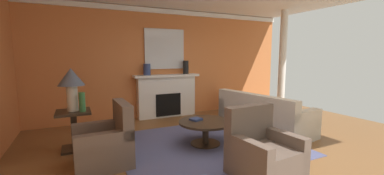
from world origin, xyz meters
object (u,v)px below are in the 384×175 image
at_px(vase_mantel_left, 147,70).
at_px(vase_tall_corner, 228,101).
at_px(table_lamp, 71,81).
at_px(vase_mantel_right, 186,67).
at_px(coffee_table, 206,127).
at_px(armchair_facing_fireplace, 263,155).
at_px(sofa, 263,117).
at_px(side_table, 74,128).
at_px(mantel_mirror, 165,49).
at_px(armchair_near_window, 105,145).
at_px(vase_on_side_table, 82,102).
at_px(fireplace, 167,97).

xyz_separation_m(vase_mantel_left, vase_tall_corner, (2.35, -0.25, -0.98)).
distance_m(table_lamp, vase_mantel_right, 3.23).
bearing_deg(coffee_table, armchair_facing_fireplace, -85.24).
height_order(sofa, coffee_table, sofa).
bearing_deg(side_table, vase_mantel_left, 41.13).
relative_size(mantel_mirror, sofa, 0.50).
height_order(armchair_facing_fireplace, side_table, armchair_facing_fireplace).
bearing_deg(armchair_near_window, vase_mantel_left, 61.07).
xyz_separation_m(mantel_mirror, armchair_near_window, (-1.87, -2.57, -1.54)).
relative_size(armchair_facing_fireplace, vase_on_side_table, 2.83).
distance_m(armchair_facing_fireplace, vase_mantel_left, 3.90).
bearing_deg(vase_on_side_table, vase_tall_corner, 19.50).
xyz_separation_m(armchair_near_window, table_lamp, (-0.42, 0.87, 0.92)).
relative_size(sofa, vase_on_side_table, 6.56).
distance_m(mantel_mirror, vase_mantel_left, 0.79).
relative_size(armchair_facing_fireplace, side_table, 1.36).
distance_m(fireplace, vase_on_side_table, 2.75).
xyz_separation_m(coffee_table, vase_mantel_left, (-0.47, 2.31, 0.97)).
xyz_separation_m(table_lamp, vase_mantel_right, (2.85, 1.53, 0.12)).
xyz_separation_m(sofa, table_lamp, (-3.79, 0.57, 0.93)).
height_order(coffee_table, vase_mantel_left, vase_mantel_left).
bearing_deg(side_table, vase_on_side_table, -38.66).
bearing_deg(sofa, mantel_mirror, 123.38).
bearing_deg(table_lamp, armchair_facing_fireplace, -43.36).
relative_size(side_table, vase_mantel_left, 2.34).
xyz_separation_m(mantel_mirror, table_lamp, (-2.30, -1.70, -0.62)).
distance_m(mantel_mirror, armchair_facing_fireplace, 4.19).
distance_m(armchair_facing_fireplace, vase_on_side_table, 3.07).
distance_m(armchair_facing_fireplace, coffee_table, 1.42).
height_order(mantel_mirror, side_table, mantel_mirror).
bearing_deg(vase_mantel_right, coffee_table, -105.36).
height_order(sofa, vase_on_side_table, vase_on_side_table).
xyz_separation_m(sofa, armchair_near_window, (-3.37, -0.30, 0.01)).
bearing_deg(vase_tall_corner, vase_on_side_table, -160.50).
height_order(armchair_facing_fireplace, vase_mantel_left, vase_mantel_left).
xyz_separation_m(armchair_facing_fireplace, coffee_table, (-0.12, 1.42, 0.03)).
xyz_separation_m(fireplace, coffee_table, (-0.08, -2.36, -0.21)).
relative_size(sofa, armchair_near_window, 2.32).
distance_m(vase_mantel_left, vase_tall_corner, 2.56).
bearing_deg(table_lamp, coffee_table, -19.53).
bearing_deg(armchair_facing_fireplace, mantel_mirror, 90.49).
distance_m(mantel_mirror, vase_on_side_table, 2.98).
height_order(mantel_mirror, armchair_facing_fireplace, mantel_mirror).
distance_m(sofa, table_lamp, 3.94).
distance_m(fireplace, sofa, 2.62).
bearing_deg(armchair_near_window, armchair_facing_fireplace, -34.90).
bearing_deg(side_table, vase_tall_corner, 17.31).
bearing_deg(sofa, vase_tall_corner, 80.58).
bearing_deg(vase_mantel_left, vase_tall_corner, -6.08).
distance_m(fireplace, armchair_facing_fireplace, 3.78).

